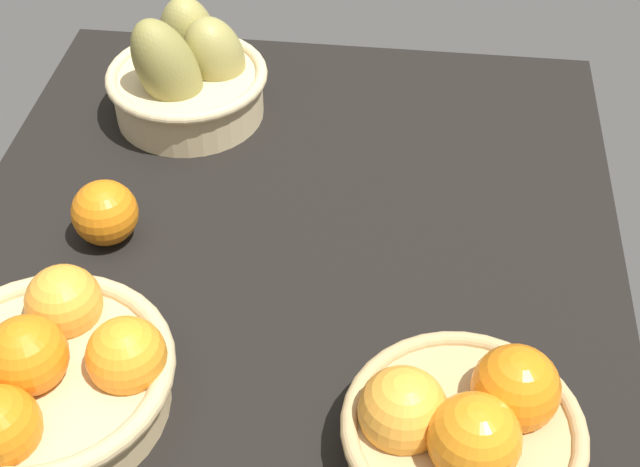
{
  "coord_description": "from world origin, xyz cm",
  "views": [
    {
      "loc": [
        68.48,
        11.91,
        70.68
      ],
      "look_at": [
        0.98,
        3.91,
        7.0
      ],
      "focal_mm": 50.94,
      "sensor_mm": 36.0,
      "label": 1
    }
  ],
  "objects_px": {
    "basket_far_right": "(463,429)",
    "loose_orange_front_gap": "(105,213)",
    "basket_near_right": "(43,375)",
    "basket_near_left_pears": "(189,75)"
  },
  "relations": [
    {
      "from": "basket_near_left_pears",
      "to": "basket_near_right",
      "type": "xyz_separation_m",
      "value": [
        0.47,
        -0.02,
        -0.01
      ]
    },
    {
      "from": "loose_orange_front_gap",
      "to": "basket_near_right",
      "type": "bearing_deg",
      "value": 3.25
    },
    {
      "from": "basket_far_right",
      "to": "loose_orange_front_gap",
      "type": "relative_size",
      "value": 2.91
    },
    {
      "from": "basket_far_right",
      "to": "loose_orange_front_gap",
      "type": "xyz_separation_m",
      "value": [
        -0.23,
        -0.38,
        -0.0
      ]
    },
    {
      "from": "basket_near_right",
      "to": "loose_orange_front_gap",
      "type": "xyz_separation_m",
      "value": [
        -0.22,
        -0.01,
        -0.01
      ]
    },
    {
      "from": "basket_near_left_pears",
      "to": "basket_far_right",
      "type": "bearing_deg",
      "value": 35.55
    },
    {
      "from": "basket_far_right",
      "to": "loose_orange_front_gap",
      "type": "distance_m",
      "value": 0.44
    },
    {
      "from": "basket_near_left_pears",
      "to": "loose_orange_front_gap",
      "type": "height_order",
      "value": "basket_near_left_pears"
    },
    {
      "from": "basket_near_left_pears",
      "to": "loose_orange_front_gap",
      "type": "xyz_separation_m",
      "value": [
        0.24,
        -0.04,
        -0.02
      ]
    },
    {
      "from": "basket_near_right",
      "to": "loose_orange_front_gap",
      "type": "bearing_deg",
      "value": -176.75
    }
  ]
}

